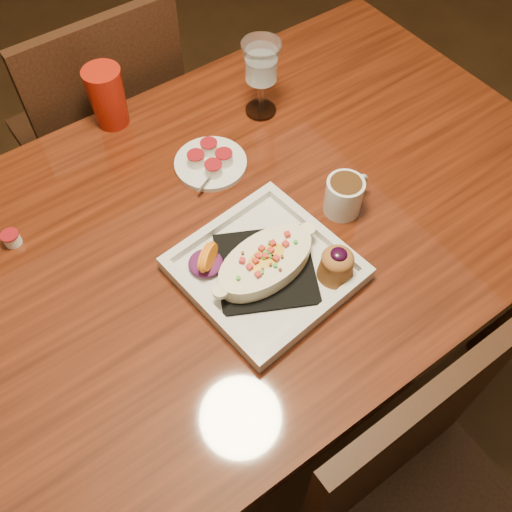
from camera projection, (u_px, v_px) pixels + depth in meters
floor at (238, 374)px, 1.75m from camera, size 7.00×7.00×0.00m
table at (229, 253)px, 1.21m from camera, size 1.50×0.90×0.75m
chair_far at (107, 135)px, 1.63m from camera, size 0.42×0.42×0.93m
plate at (272, 266)px, 1.05m from camera, size 0.31×0.31×0.08m
coffee_mug at (345, 194)px, 1.12m from camera, size 0.11×0.08×0.08m
goblet at (261, 66)px, 1.22m from camera, size 0.09×0.09×0.18m
saucer at (211, 162)px, 1.21m from camera, size 0.16×0.16×0.11m
creamer_loose at (11, 238)px, 1.10m from camera, size 0.04×0.04×0.03m
red_tumbler at (107, 97)px, 1.25m from camera, size 0.08×0.08×0.14m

